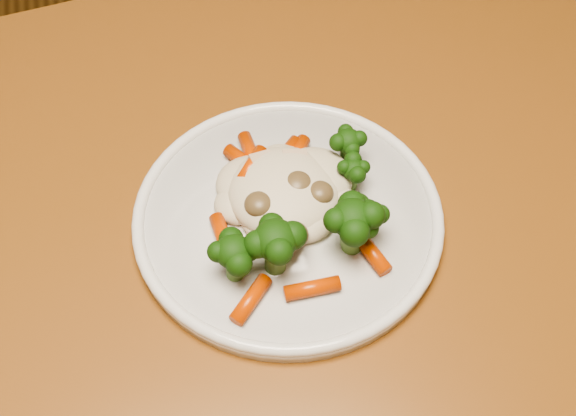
% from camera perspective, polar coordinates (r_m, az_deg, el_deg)
% --- Properties ---
extents(dining_table, '(1.21, 0.88, 0.75)m').
position_cam_1_polar(dining_table, '(0.70, 8.37, -5.08)').
color(dining_table, brown).
rests_on(dining_table, ground).
extents(plate, '(0.25, 0.25, 0.01)m').
position_cam_1_polar(plate, '(0.59, 0.00, -0.81)').
color(plate, silver).
rests_on(plate, dining_table).
extents(meal, '(0.15, 0.18, 0.05)m').
position_cam_1_polar(meal, '(0.56, 0.85, 0.18)').
color(meal, beige).
rests_on(meal, plate).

